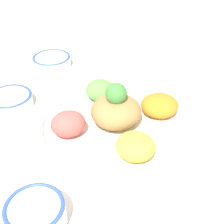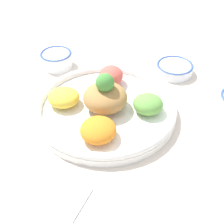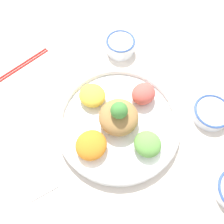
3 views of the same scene
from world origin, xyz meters
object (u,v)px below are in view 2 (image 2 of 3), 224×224
at_px(sauce_bowl_red, 57,59).
at_px(sauce_bowl_dark, 175,68).
at_px(salad_platter, 105,106).
at_px(serving_spoon_main, 71,219).
at_px(serving_spoon_extra, 212,63).

distance_m(sauce_bowl_red, sauce_bowl_dark, 0.36).
relative_size(salad_platter, sauce_bowl_dark, 3.29).
xyz_separation_m(sauce_bowl_dark, serving_spoon_main, (0.44, 0.34, -0.01)).
xyz_separation_m(sauce_bowl_dark, serving_spoon_extra, (-0.14, 0.00, -0.01)).
bearing_deg(sauce_bowl_red, serving_spoon_extra, 157.56).
relative_size(sauce_bowl_dark, serving_spoon_extra, 0.78).
bearing_deg(salad_platter, sauce_bowl_dark, -161.54).
bearing_deg(sauce_bowl_dark, serving_spoon_main, 37.68).
height_order(serving_spoon_main, serving_spoon_extra, same).
relative_size(salad_platter, serving_spoon_extra, 2.57).
xyz_separation_m(sauce_bowl_red, serving_spoon_main, (0.13, 0.53, -0.02)).
bearing_deg(serving_spoon_main, salad_platter, 13.92).
relative_size(salad_platter, sauce_bowl_red, 3.71).
xyz_separation_m(sauce_bowl_red, serving_spoon_extra, (-0.45, 0.19, -0.02)).
distance_m(salad_platter, sauce_bowl_dark, 0.28).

